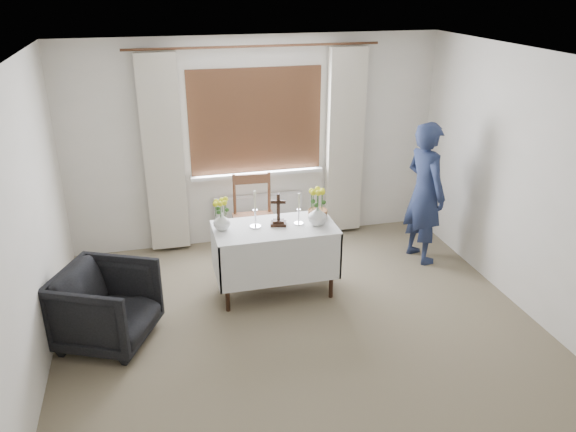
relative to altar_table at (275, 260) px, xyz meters
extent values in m
plane|color=#7B7255|center=(0.09, -1.11, -0.38)|extent=(5.00, 5.00, 0.00)
cube|color=white|center=(0.00, 0.00, 0.00)|extent=(1.24, 0.64, 0.76)
imported|color=black|center=(-1.66, -0.47, -0.02)|extent=(1.04, 1.03, 0.72)
imported|color=navy|center=(1.84, 0.36, 0.44)|extent=(0.50, 0.67, 1.65)
cube|color=silver|center=(0.09, 1.31, -0.08)|extent=(1.10, 0.10, 0.60)
imported|color=silver|center=(-0.52, 0.06, 0.47)|extent=(0.18, 0.18, 0.18)
imported|color=silver|center=(0.43, -0.05, 0.48)|extent=(0.20, 0.20, 0.20)
cylinder|color=brown|center=(0.50, 0.15, 0.42)|extent=(0.26, 0.26, 0.08)
camera|label=1|loc=(-1.13, -5.05, 2.72)|focal=35.00mm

